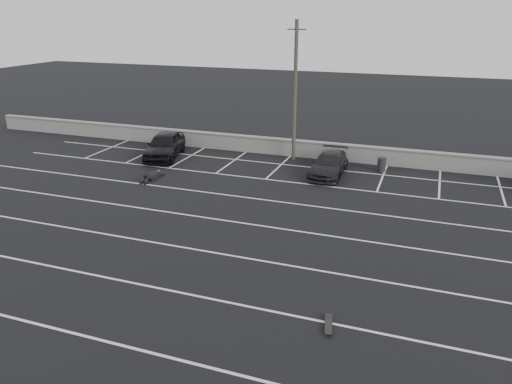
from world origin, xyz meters
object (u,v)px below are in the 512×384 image
at_px(car_right, 329,164).
at_px(person, 154,173).
at_px(car_left, 165,145).
at_px(skateboard, 329,325).
at_px(utility_pole, 295,92).
at_px(trash_bin, 382,164).

relative_size(car_right, person, 1.67).
relative_size(car_left, skateboard, 5.38).
relative_size(utility_pole, person, 3.26).
bearing_deg(utility_pole, car_left, -163.95).
height_order(utility_pole, trash_bin, utility_pole).
distance_m(car_left, utility_pole, 8.73).
height_order(person, skateboard, person).
bearing_deg(car_right, skateboard, -78.34).
height_order(utility_pole, person, utility_pole).
xyz_separation_m(utility_pole, person, (-6.30, -5.98, -3.93)).
bearing_deg(car_left, trash_bin, -7.16).
relative_size(car_right, skateboard, 4.92).
distance_m(utility_pole, person, 9.53).
xyz_separation_m(car_right, trash_bin, (2.73, 1.68, -0.20)).
xyz_separation_m(utility_pole, trash_bin, (5.41, -0.55, -3.77)).
xyz_separation_m(car_left, utility_pole, (7.73, 2.23, 3.39)).
relative_size(car_right, utility_pole, 0.51).
xyz_separation_m(car_right, skateboard, (3.07, -14.18, -0.54)).
height_order(car_left, trash_bin, car_left).
relative_size(utility_pole, skateboard, 9.60).
bearing_deg(car_right, trash_bin, 31.09).
bearing_deg(trash_bin, utility_pole, 174.14).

